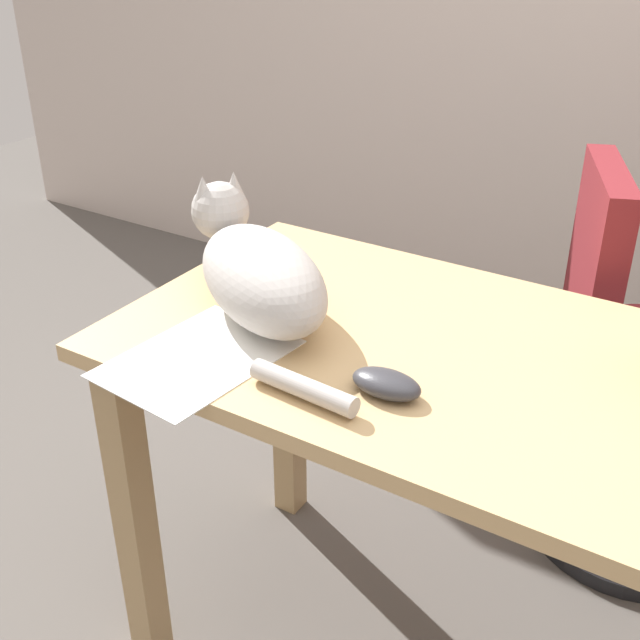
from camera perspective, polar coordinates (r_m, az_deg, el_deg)
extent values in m
cube|color=tan|center=(1.28, 15.82, -4.77)|extent=(1.45, 0.64, 0.03)
cube|color=tan|center=(1.60, -13.09, -13.54)|extent=(0.06, 0.06, 0.72)
cube|color=tan|center=(1.92, -2.27, -4.86)|extent=(0.06, 0.06, 0.72)
cylinder|color=black|center=(2.19, 21.07, -13.35)|extent=(0.48, 0.48, 0.04)
cube|color=maroon|center=(1.79, 19.10, 4.01)|extent=(0.19, 0.35, 0.40)
ellipsoid|color=#B2ADA8|center=(1.37, -4.13, 2.96)|extent=(0.40, 0.35, 0.15)
sphere|color=#B2ADA8|center=(1.53, -7.13, 7.75)|extent=(0.11, 0.11, 0.11)
cone|color=#B2ADA8|center=(1.51, -8.34, 9.31)|extent=(0.04, 0.04, 0.04)
cone|color=#B2ADA8|center=(1.53, -6.15, 9.68)|extent=(0.04, 0.04, 0.04)
cylinder|color=#B2ADA8|center=(1.17, -1.19, -4.83)|extent=(0.18, 0.05, 0.03)
ellipsoid|color=#333338|center=(1.19, 4.76, -4.55)|extent=(0.11, 0.06, 0.04)
cube|color=white|center=(1.29, -8.72, -2.71)|extent=(0.24, 0.32, 0.00)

